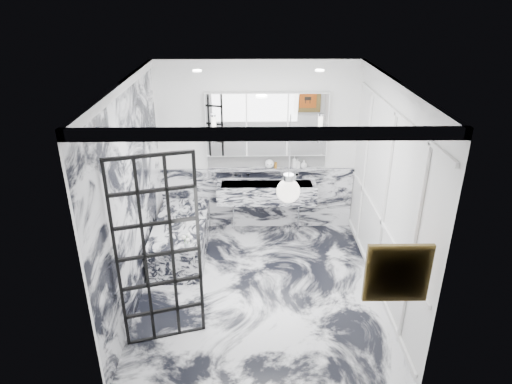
{
  "coord_description": "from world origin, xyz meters",
  "views": [
    {
      "loc": [
        -0.13,
        -5.16,
        3.81
      ],
      "look_at": [
        -0.04,
        0.5,
        1.22
      ],
      "focal_mm": 32.0,
      "sensor_mm": 36.0,
      "label": 1
    }
  ],
  "objects_px": {
    "trough_sink": "(267,192)",
    "mirror_cabinet": "(267,124)",
    "crittall_door": "(159,254)",
    "bathtub": "(181,238)"
  },
  "relations": [
    {
      "from": "trough_sink",
      "to": "crittall_door",
      "type": "bearing_deg",
      "value": -117.01
    },
    {
      "from": "crittall_door",
      "to": "bathtub",
      "type": "xyz_separation_m",
      "value": [
        -0.06,
        1.82,
        -0.86
      ]
    },
    {
      "from": "crittall_door",
      "to": "mirror_cabinet",
      "type": "xyz_separation_m",
      "value": [
        1.27,
        2.65,
        0.68
      ]
    },
    {
      "from": "mirror_cabinet",
      "to": "bathtub",
      "type": "relative_size",
      "value": 1.15
    },
    {
      "from": "crittall_door",
      "to": "trough_sink",
      "type": "xyz_separation_m",
      "value": [
        1.27,
        2.48,
        -0.41
      ]
    },
    {
      "from": "crittall_door",
      "to": "mirror_cabinet",
      "type": "height_order",
      "value": "mirror_cabinet"
    },
    {
      "from": "trough_sink",
      "to": "mirror_cabinet",
      "type": "distance_m",
      "value": 1.1
    },
    {
      "from": "trough_sink",
      "to": "mirror_cabinet",
      "type": "bearing_deg",
      "value": 90.0
    },
    {
      "from": "crittall_door",
      "to": "mirror_cabinet",
      "type": "bearing_deg",
      "value": 48.66
    },
    {
      "from": "crittall_door",
      "to": "trough_sink",
      "type": "distance_m",
      "value": 2.82
    }
  ]
}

